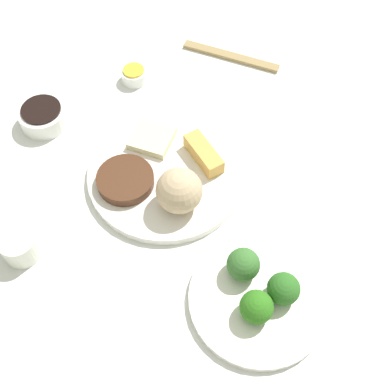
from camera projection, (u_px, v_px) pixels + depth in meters
name	position (u px, v px, depth m)	size (l,w,h in m)	color
tabletop	(174.00, 157.00, 0.94)	(2.20, 2.20, 0.02)	white
main_plate	(166.00, 173.00, 0.90)	(0.28, 0.28, 0.02)	white
rice_scoop	(179.00, 191.00, 0.82)	(0.08, 0.08, 0.08)	tan
spring_roll	(204.00, 154.00, 0.89)	(0.09, 0.03, 0.03)	gold
crab_rangoon_wonton	(152.00, 138.00, 0.92)	(0.07, 0.07, 0.01)	beige
stir_fry_heap	(125.00, 180.00, 0.87)	(0.10, 0.10, 0.02)	#4B2A18
broccoli_plate	(258.00, 299.00, 0.77)	(0.21, 0.21, 0.01)	white
broccoli_floret_0	(256.00, 307.00, 0.73)	(0.05, 0.05, 0.05)	#2F731C
broccoli_floret_1	(284.00, 289.00, 0.74)	(0.05, 0.05, 0.05)	#2D6923
broccoli_floret_2	(243.00, 264.00, 0.77)	(0.05, 0.05, 0.05)	#396F2F
soy_sauce_bowl	(43.00, 117.00, 0.96)	(0.09, 0.09, 0.04)	white
soy_sauce_bowl_liquid	(41.00, 109.00, 0.94)	(0.08, 0.08, 0.00)	black
sauce_ramekin_hot_mustard	(134.00, 76.00, 1.03)	(0.05, 0.05, 0.03)	white
sauce_ramekin_hot_mustard_liquid	(134.00, 70.00, 1.02)	(0.04, 0.04, 0.00)	yellow
teacup	(20.00, 246.00, 0.80)	(0.06, 0.06, 0.05)	silver
chopsticks_pair	(231.00, 56.00, 1.07)	(0.21, 0.02, 0.01)	#9D8152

